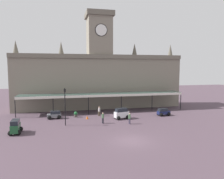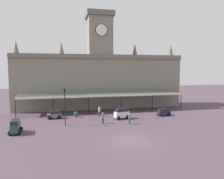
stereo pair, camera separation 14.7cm
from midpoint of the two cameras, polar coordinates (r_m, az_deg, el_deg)
ground_plane at (r=25.47m, az=5.31°, el=-13.45°), size 140.00×140.00×0.00m
station_building at (r=45.25m, az=-3.22°, el=3.42°), size 34.40×5.61×19.64m
entrance_canopy at (r=40.66m, az=-2.03°, el=-1.21°), size 31.13×3.26×3.58m
car_navy_estate at (r=38.92m, az=13.66°, el=-5.97°), size 2.34×1.72×1.27m
car_white_van at (r=35.47m, az=2.67°, el=-6.55°), size 2.56×1.98×1.77m
car_green_van at (r=30.43m, az=-24.20°, el=-9.14°), size 1.65×2.43×1.77m
car_grey_estate at (r=36.89m, az=-14.95°, el=-6.65°), size 2.33×1.69×1.27m
pedestrian_crossing_forecourt at (r=32.69m, az=-2.34°, el=-7.43°), size 0.34×0.38×1.67m
pedestrian_near_entrance at (r=37.60m, az=-3.31°, el=-5.69°), size 0.39×0.34×1.67m
pedestrian_beside_cars at (r=32.39m, az=4.80°, el=-7.57°), size 0.34×0.38×1.67m
victorian_lamppost at (r=31.77m, az=-12.29°, el=-3.41°), size 0.30×0.30×5.51m
traffic_cone at (r=35.70m, az=-6.49°, el=-7.37°), size 0.40×0.40×0.56m
planter_by_canopy at (r=37.31m, az=-9.51°, el=-6.51°), size 0.60×0.60×0.96m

